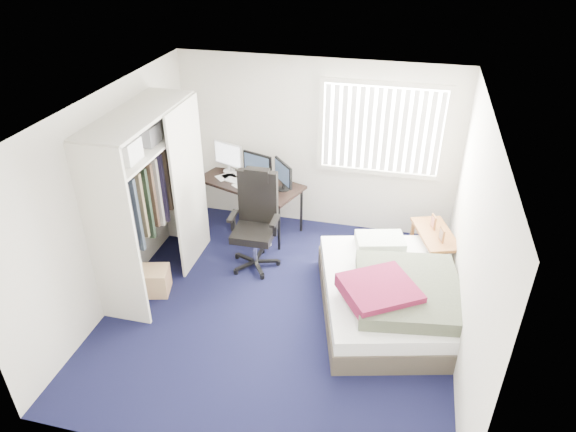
# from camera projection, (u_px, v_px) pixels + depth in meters

# --- Properties ---
(ground) EXTENTS (4.20, 4.20, 0.00)m
(ground) POSITION_uv_depth(u_px,v_px,m) (280.00, 308.00, 6.20)
(ground) COLOR black
(ground) RESTS_ON ground
(room_shell) EXTENTS (4.20, 4.20, 4.20)m
(room_shell) POSITION_uv_depth(u_px,v_px,m) (279.00, 199.00, 5.43)
(room_shell) COLOR silver
(room_shell) RESTS_ON ground
(window_assembly) EXTENTS (1.72, 0.09, 1.32)m
(window_assembly) POSITION_uv_depth(u_px,v_px,m) (382.00, 130.00, 6.90)
(window_assembly) COLOR white
(window_assembly) RESTS_ON ground
(closet) EXTENTS (0.64, 1.84, 2.22)m
(closet) POSITION_uv_depth(u_px,v_px,m) (148.00, 184.00, 6.07)
(closet) COLOR beige
(closet) RESTS_ON ground
(desk) EXTENTS (1.66, 1.17, 1.21)m
(desk) POSITION_uv_depth(u_px,v_px,m) (251.00, 180.00, 7.44)
(desk) COLOR black
(desk) RESTS_ON ground
(office_chair) EXTENTS (0.64, 0.63, 1.33)m
(office_chair) POSITION_uv_depth(u_px,v_px,m) (256.00, 230.00, 6.77)
(office_chair) COLOR black
(office_chair) RESTS_ON ground
(footstool) EXTENTS (0.37, 0.32, 0.27)m
(footstool) POSITION_uv_depth(u_px,v_px,m) (262.00, 230.00, 7.34)
(footstool) COLOR white
(footstool) RESTS_ON ground
(nightstand) EXTENTS (0.66, 0.92, 0.75)m
(nightstand) POSITION_uv_depth(u_px,v_px,m) (435.00, 237.00, 6.63)
(nightstand) COLOR brown
(nightstand) RESTS_ON ground
(bed) EXTENTS (1.97, 2.33, 0.66)m
(bed) POSITION_uv_depth(u_px,v_px,m) (390.00, 294.00, 5.99)
(bed) COLOR #433B30
(bed) RESTS_ON ground
(pine_box) EXTENTS (0.51, 0.43, 0.33)m
(pine_box) POSITION_uv_depth(u_px,v_px,m) (151.00, 281.00, 6.39)
(pine_box) COLOR tan
(pine_box) RESTS_ON ground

